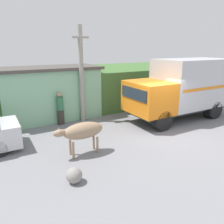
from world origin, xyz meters
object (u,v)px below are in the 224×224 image
(utility_pole, at_px, (81,74))
(roadside_rock, at_px, (74,175))
(brown_cow, at_px, (82,131))
(pedestrian_on_hill, at_px, (60,107))
(cargo_truck, at_px, (184,87))

(utility_pole, xyz_separation_m, roadside_rock, (-2.51, -5.39, -2.42))
(brown_cow, height_order, pedestrian_on_hill, pedestrian_on_hill)
(pedestrian_on_hill, distance_m, roadside_rock, 5.60)
(pedestrian_on_hill, xyz_separation_m, roadside_rock, (-1.24, -5.42, -0.72))
(cargo_truck, distance_m, roadside_rock, 8.49)
(utility_pole, bearing_deg, pedestrian_on_hill, 178.81)
(cargo_truck, distance_m, utility_pole, 5.82)
(brown_cow, bearing_deg, roadside_rock, -109.97)
(brown_cow, bearing_deg, utility_pole, 77.92)
(brown_cow, distance_m, pedestrian_on_hill, 3.79)
(cargo_truck, xyz_separation_m, brown_cow, (-6.81, -1.40, -0.87))
(pedestrian_on_hill, distance_m, utility_pole, 2.13)
(brown_cow, relative_size, roadside_rock, 3.93)
(cargo_truck, bearing_deg, utility_pole, 159.17)
(cargo_truck, relative_size, pedestrian_on_hill, 3.62)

